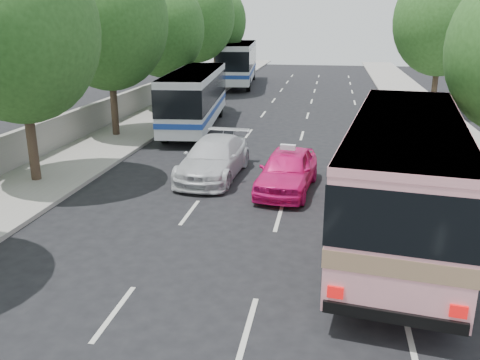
% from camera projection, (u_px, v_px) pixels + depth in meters
% --- Properties ---
extents(ground, '(120.00, 120.00, 0.00)m').
position_uv_depth(ground, '(221.00, 276.00, 12.39)').
color(ground, black).
rests_on(ground, ground).
extents(sidewalk_left, '(4.00, 90.00, 0.15)m').
position_uv_depth(sidewalk_left, '(157.00, 115.00, 32.55)').
color(sidewalk_left, '#9E998E').
rests_on(sidewalk_left, ground).
extents(sidewalk_right, '(4.00, 90.00, 0.12)m').
position_uv_depth(sidewalk_right, '(435.00, 125.00, 29.70)').
color(sidewalk_right, '#9E998E').
rests_on(sidewalk_right, ground).
extents(low_wall, '(0.30, 90.00, 1.50)m').
position_uv_depth(low_wall, '(130.00, 102.00, 32.60)').
color(low_wall, '#9E998E').
rests_on(low_wall, sidewalk_left).
extents(tree_left_b, '(5.70, 5.70, 8.88)m').
position_uv_depth(tree_left_b, '(18.00, 24.00, 17.60)').
color(tree_left_b, '#38281E').
rests_on(tree_left_b, ground).
extents(tree_left_c, '(6.00, 6.00, 9.35)m').
position_uv_depth(tree_left_c, '(108.00, 16.00, 25.05)').
color(tree_left_c, '#38281E').
rests_on(tree_left_c, ground).
extents(tree_left_d, '(5.52, 5.52, 8.60)m').
position_uv_depth(tree_left_d, '(162.00, 25.00, 32.69)').
color(tree_left_d, '#38281E').
rests_on(tree_left_d, ground).
extents(tree_left_e, '(6.30, 6.30, 9.82)m').
position_uv_depth(tree_left_e, '(196.00, 13.00, 39.93)').
color(tree_left_e, '#38281E').
rests_on(tree_left_e, ground).
extents(tree_left_f, '(5.88, 5.88, 9.16)m').
position_uv_depth(tree_left_f, '(216.00, 19.00, 47.60)').
color(tree_left_f, '#38281E').
rests_on(tree_left_f, ground).
extents(tree_right_far, '(6.00, 6.00, 9.35)m').
position_uv_depth(tree_right_far, '(444.00, 16.00, 31.46)').
color(tree_right_far, '#38281E').
rests_on(tree_right_far, ground).
extents(pink_bus, '(4.20, 11.18, 3.48)m').
position_uv_depth(pink_bus, '(404.00, 165.00, 13.94)').
color(pink_bus, '#FEA4AD').
rests_on(pink_bus, ground).
extents(pink_taxi, '(2.25, 4.66, 1.53)m').
position_uv_depth(pink_taxi, '(287.00, 170.00, 18.36)').
color(pink_taxi, '#E81474').
rests_on(pink_taxi, ground).
extents(white_pickup, '(2.37, 5.30, 1.51)m').
position_uv_depth(white_pickup, '(214.00, 158.00, 20.00)').
color(white_pickup, silver).
rests_on(white_pickup, ground).
extents(tour_coach_front, '(3.46, 11.01, 3.24)m').
position_uv_depth(tour_coach_front, '(195.00, 94.00, 28.57)').
color(tour_coach_front, silver).
rests_on(tour_coach_front, ground).
extents(tour_coach_rear, '(4.11, 13.12, 3.86)m').
position_uv_depth(tour_coach_rear, '(238.00, 60.00, 47.44)').
color(tour_coach_rear, silver).
rests_on(tour_coach_rear, ground).
extents(taxi_roof_sign, '(0.57, 0.23, 0.18)m').
position_uv_depth(taxi_roof_sign, '(288.00, 147.00, 18.10)').
color(taxi_roof_sign, silver).
rests_on(taxi_roof_sign, pink_taxi).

